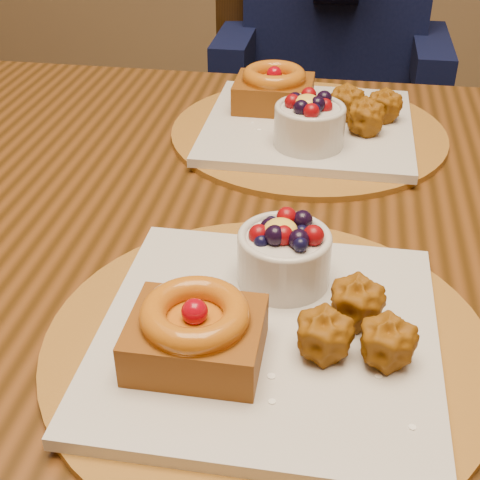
% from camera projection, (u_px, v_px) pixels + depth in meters
% --- Properties ---
extents(dining_table, '(1.60, 0.90, 0.76)m').
position_uv_depth(dining_table, '(290.00, 271.00, 0.79)').
color(dining_table, '#331E09').
rests_on(dining_table, ground).
extents(place_setting_near, '(0.38, 0.38, 0.08)m').
position_uv_depth(place_setting_near, '(266.00, 323.00, 0.56)').
color(place_setting_near, brown).
rests_on(place_setting_near, dining_table).
extents(place_setting_far, '(0.38, 0.38, 0.09)m').
position_uv_depth(place_setting_far, '(307.00, 119.00, 0.91)').
color(place_setting_far, brown).
rests_on(place_setting_far, dining_table).
extents(chair_far, '(0.47, 0.47, 0.84)m').
position_uv_depth(chair_far, '(307.00, 157.00, 1.53)').
color(chair_far, black).
rests_on(chair_far, ground).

